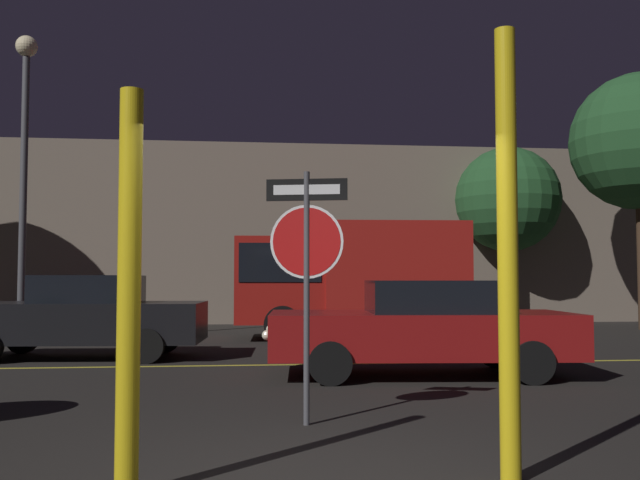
{
  "coord_description": "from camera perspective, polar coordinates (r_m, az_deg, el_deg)",
  "views": [
    {
      "loc": [
        -0.55,
        -4.87,
        1.44
      ],
      "look_at": [
        0.45,
        4.43,
        1.96
      ],
      "focal_mm": 40.0,
      "sensor_mm": 36.0,
      "label": 1
    }
  ],
  "objects": [
    {
      "name": "road_center_stripe",
      "position": [
        12.16,
        -3.56,
        -9.93
      ],
      "size": [
        42.57,
        0.12,
        0.01
      ],
      "primitive_type": "cube",
      "color": "gold",
      "rests_on": "ground_plane"
    },
    {
      "name": "building_backdrop",
      "position": [
        24.66,
        -0.85,
        0.34
      ],
      "size": [
        27.25,
        3.05,
        5.88
      ],
      "primitive_type": "cube",
      "color": "#7A6B5B",
      "rests_on": "ground_plane"
    },
    {
      "name": "tree_2",
      "position": [
        22.72,
        24.23,
        7.15
      ],
      "size": [
        3.96,
        3.96,
        7.39
      ],
      "color": "#422D1E",
      "rests_on": "ground_plane"
    },
    {
      "name": "passing_car_3",
      "position": [
        10.84,
        8.14,
        -6.94
      ],
      "size": [
        4.68,
        2.32,
        1.42
      ],
      "rotation": [
        0.0,
        0.0,
        1.49
      ],
      "color": "maroon",
      "rests_on": "ground_plane"
    },
    {
      "name": "passing_car_2",
      "position": [
        13.8,
        -18.47,
        -5.84
      ],
      "size": [
        4.59,
        2.15,
        1.51
      ],
      "rotation": [
        0.0,
        0.0,
        1.5
      ],
      "color": "black",
      "rests_on": "ground_plane"
    },
    {
      "name": "yellow_pole_right",
      "position": [
        5.34,
        14.79,
        -0.9
      ],
      "size": [
        0.15,
        0.15,
        3.28
      ],
      "primitive_type": "cylinder",
      "color": "yellow",
      "rests_on": "ground_plane"
    },
    {
      "name": "yellow_pole_left",
      "position": [
        4.99,
        -15.03,
        -3.86
      ],
      "size": [
        0.16,
        0.16,
        2.74
      ],
      "primitive_type": "cylinder",
      "color": "yellow",
      "rests_on": "ground_plane"
    },
    {
      "name": "stop_sign",
      "position": [
        7.13,
        -1.08,
        -0.58
      ],
      "size": [
        0.81,
        0.21,
        2.52
      ],
      "rotation": [
        0.0,
        0.0,
        -0.23
      ],
      "color": "#4C4C51",
      "rests_on": "ground_plane"
    },
    {
      "name": "delivery_truck",
      "position": [
        17.37,
        2.16,
        -2.81
      ],
      "size": [
        5.58,
        2.79,
        2.79
      ],
      "rotation": [
        0.0,
        0.0,
        1.52
      ],
      "color": "maroon",
      "rests_on": "ground_plane"
    },
    {
      "name": "street_lamp",
      "position": [
        17.47,
        -22.56,
        7.64
      ],
      "size": [
        0.48,
        0.48,
        6.94
      ],
      "color": "#4C4C51",
      "rests_on": "ground_plane"
    },
    {
      "name": "tree_1",
      "position": [
        23.99,
        14.8,
        3.12
      ],
      "size": [
        3.4,
        3.4,
        5.74
      ],
      "color": "#422D1E",
      "rests_on": "ground_plane"
    }
  ]
}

